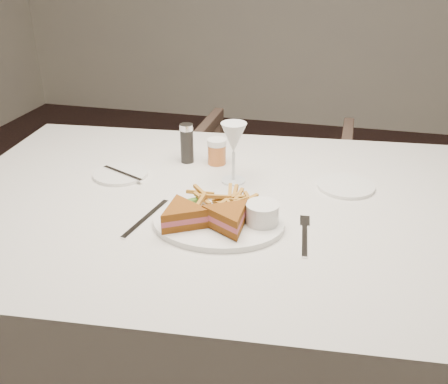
% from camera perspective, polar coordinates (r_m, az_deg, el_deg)
% --- Properties ---
extents(ground, '(5.00, 5.00, 0.00)m').
position_cam_1_polar(ground, '(2.07, 4.14, -14.62)').
color(ground, black).
rests_on(ground, ground).
extents(table, '(1.63, 1.16, 0.75)m').
position_cam_1_polar(table, '(1.54, 0.46, -13.44)').
color(table, silver).
rests_on(table, ground).
extents(chair_far, '(0.69, 0.65, 0.71)m').
position_cam_1_polar(chair_far, '(2.28, 5.10, 0.17)').
color(chair_far, '#4E3A2F').
rests_on(chair_far, ground).
extents(table_setting, '(0.81, 0.58, 0.18)m').
position_cam_1_polar(table_setting, '(1.28, -0.43, -0.35)').
color(table_setting, white).
rests_on(table_setting, table).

